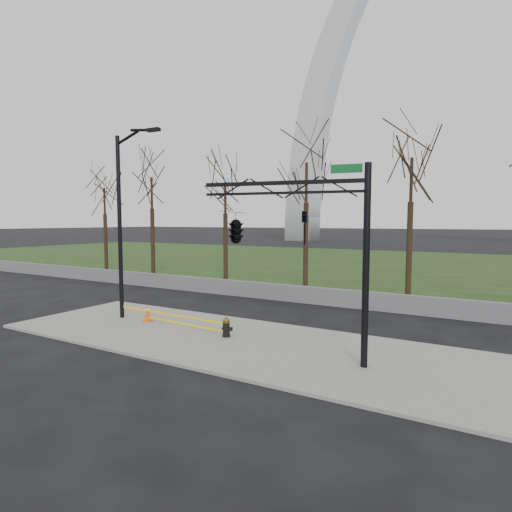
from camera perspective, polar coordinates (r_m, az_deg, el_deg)
The scene contains 11 objects.
ground at distance 15.52m, azimuth -4.11°, elevation -11.51°, with size 500.00×500.00×0.00m, color black.
sidewalk at distance 15.50m, azimuth -4.11°, elevation -11.33°, with size 18.00×6.00×0.10m, color slate.
grass_strip at distance 43.35m, azimuth 18.77°, elevation -1.21°, with size 120.00×40.00×0.06m, color #1B3212.
guardrail at distance 22.32m, azimuth 7.55°, elevation -5.33°, with size 60.00×0.30×0.90m, color #59595B.
gateway_arch at distance 92.12m, azimuth 25.31°, elevation 22.11°, with size 66.00×6.00×65.00m, color silver, non-canonical shape.
tree_row at distance 24.68m, azimuth 20.23°, elevation 4.42°, with size 54.29×4.00×8.65m.
fire_hydrant at distance 15.60m, azimuth -4.05°, elevation -9.73°, with size 0.46×0.30×0.75m.
traffic_cone at distance 18.48m, azimuth -14.65°, elevation -7.57°, with size 0.46×0.46×0.69m.
street_light at distance 18.96m, azimuth -17.70°, elevation 5.59°, with size 2.39×0.30×8.21m.
traffic_signal_mast at distance 12.91m, azimuth 0.40°, elevation 3.89°, with size 5.01×2.54×6.00m.
caution_tape at distance 17.23m, azimuth -10.96°, elevation -8.36°, with size 5.75×0.30×0.39m.
Camera 1 is at (8.39, -12.31, 4.34)m, focal length 29.24 mm.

